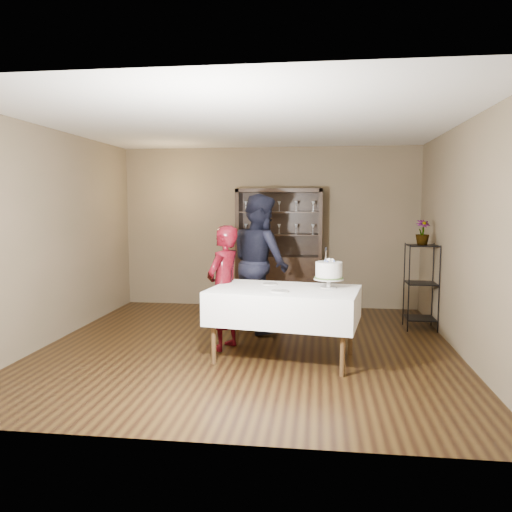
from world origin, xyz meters
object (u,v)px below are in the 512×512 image
(plant_etagere, at_px, (421,283))
(man, at_px, (260,263))
(china_hutch, at_px, (279,270))
(potted_plant, at_px, (423,232))
(cake_table, at_px, (284,305))
(cake, at_px, (329,272))
(woman, at_px, (224,288))

(plant_etagere, bearing_deg, man, -171.37)
(china_hutch, distance_m, potted_plant, 2.42)
(cake_table, distance_m, cake, 0.63)
(plant_etagere, height_order, man, man)
(man, bearing_deg, china_hutch, -40.20)
(plant_etagere, relative_size, cake_table, 0.68)
(china_hutch, distance_m, cake, 2.70)
(man, relative_size, potted_plant, 5.42)
(potted_plant, bearing_deg, cake_table, -137.46)
(cake, bearing_deg, cake_table, -167.47)
(woman, bearing_deg, man, -175.44)
(plant_etagere, xyz_separation_m, woman, (-2.56, -1.30, 0.10))
(woman, height_order, cake, woman)
(woman, relative_size, potted_plant, 4.30)
(china_hutch, bearing_deg, cake, -73.40)
(cake_table, bearing_deg, china_hutch, 95.87)
(man, bearing_deg, cake, -176.02)
(china_hutch, bearing_deg, potted_plant, -26.23)
(cake_table, bearing_deg, woman, 156.52)
(man, relative_size, cake, 4.10)
(china_hutch, xyz_separation_m, cake, (0.77, -2.57, 0.33))
(cake_table, bearing_deg, plant_etagere, 42.08)
(plant_etagere, height_order, cake_table, plant_etagere)
(cake_table, relative_size, potted_plant, 5.04)
(plant_etagere, distance_m, cake_table, 2.43)
(cake_table, bearing_deg, cake, 12.53)
(china_hutch, xyz_separation_m, woman, (-0.48, -2.35, 0.09))
(man, bearing_deg, woman, 127.17)
(china_hutch, relative_size, cake_table, 1.13)
(cake_table, height_order, cake, cake)
(man, bearing_deg, plant_etagere, -115.30)
(potted_plant, bearing_deg, man, -170.70)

